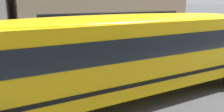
{
  "coord_description": "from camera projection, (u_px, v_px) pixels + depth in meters",
  "views": [
    {
      "loc": [
        -2.1,
        -8.68,
        3.44
      ],
      "look_at": [
        1.99,
        -0.94,
        1.37
      ],
      "focal_mm": 37.27,
      "sensor_mm": 36.0,
      "label": 1
    }
  ],
  "objects": [
    {
      "name": "ground_plane",
      "position": [
        57.0,
        90.0,
        9.22
      ],
      "size": [
        400.0,
        400.0,
        0.0
      ],
      "primitive_type": "plane",
      "color": "#424244"
    },
    {
      "name": "sidewalk_far",
      "position": [
        27.0,
        53.0,
        15.83
      ],
      "size": [
        120.0,
        3.0,
        0.01
      ],
      "primitive_type": "cube",
      "color": "gray",
      "rests_on": "ground_plane"
    },
    {
      "name": "lane_centreline",
      "position": [
        57.0,
        90.0,
        9.22
      ],
      "size": [
        110.0,
        0.16,
        0.01
      ],
      "primitive_type": "cube",
      "color": "silver",
      "rests_on": "ground_plane"
    },
    {
      "name": "school_bus",
      "position": [
        120.0,
        50.0,
        7.99
      ],
      "size": [
        13.51,
        3.21,
        3.0
      ],
      "rotation": [
        0.0,
        0.0,
        3.17
      ],
      "color": "yellow",
      "rests_on": "ground_plane"
    },
    {
      "name": "parked_car_red_by_hydrant",
      "position": [
        213.0,
        32.0,
        19.79
      ],
      "size": [
        3.97,
        2.02,
        1.64
      ],
      "rotation": [
        0.0,
        0.0,
        -0.04
      ],
      "color": "maroon",
      "rests_on": "ground_plane"
    }
  ]
}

